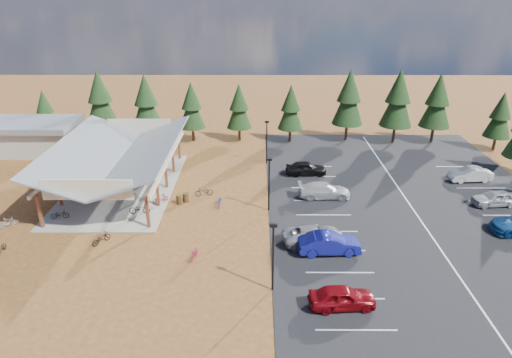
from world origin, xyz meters
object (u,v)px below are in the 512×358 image
(bike_6, at_px, (143,176))
(car_1, at_px, (329,243))
(bike_8, at_px, (1,249))
(car_2, at_px, (314,235))
(bike_14, at_px, (220,201))
(bike_1, at_px, (96,192))
(bike_16, at_px, (204,192))
(bike_12, at_px, (101,238))
(bike_2, at_px, (109,171))
(car_4, at_px, (306,168))
(car_9, at_px, (470,174))
(bike_pavilion, at_px, (118,153))
(bike_0, at_px, (60,214))
(outbuilding, at_px, (32,136))
(bike_15, at_px, (160,199))
(trash_bin_1, at_px, (186,197))
(car_8, at_px, (495,198))
(trash_bin_0, at_px, (180,200))
(car_0, at_px, (342,297))
(car_3, at_px, (324,190))
(lamp_post_2, at_px, (267,139))
(bike_11, at_px, (194,253))
(bike_7, at_px, (148,159))
(lamp_post_1, at_px, (269,181))
(bike_3, at_px, (103,165))
(lamp_post_0, at_px, (273,253))
(bike_5, at_px, (129,194))
(bike_9, at_px, (8,222))
(bike_4, at_px, (139,209))

(bike_6, height_order, car_1, car_1)
(bike_8, relative_size, car_2, 0.31)
(bike_14, distance_m, car_1, 12.37)
(bike_1, xyz_separation_m, bike_6, (3.68, 4.21, -0.09))
(bike_16, bearing_deg, bike_12, -56.81)
(bike_2, xyz_separation_m, car_4, (21.57, 0.44, 0.25))
(bike_16, xyz_separation_m, car_9, (27.88, 3.79, 0.31))
(bike_pavilion, distance_m, bike_0, 8.49)
(outbuilding, height_order, bike_15, outbuilding)
(trash_bin_1, bearing_deg, car_8, -1.43)
(trash_bin_0, height_order, car_9, car_9)
(car_1, bearing_deg, bike_6, 48.33)
(trash_bin_0, xyz_separation_m, car_9, (30.03, 5.58, 0.33))
(car_0, bearing_deg, car_3, -8.05)
(bike_8, bearing_deg, lamp_post_2, 39.18)
(car_4, bearing_deg, trash_bin_1, 116.36)
(bike_14, distance_m, car_8, 26.08)
(trash_bin_1, relative_size, car_1, 0.18)
(trash_bin_1, bearing_deg, outbuilding, 146.01)
(bike_11, bearing_deg, bike_6, 131.93)
(lamp_post_2, relative_size, bike_1, 2.83)
(lamp_post_2, relative_size, bike_2, 3.06)
(bike_7, distance_m, car_3, 21.30)
(lamp_post_2, bearing_deg, car_2, -78.89)
(trash_bin_0, bearing_deg, bike_7, 117.27)
(bike_7, distance_m, bike_15, 10.80)
(lamp_post_1, height_order, bike_16, lamp_post_1)
(lamp_post_2, xyz_separation_m, bike_6, (-13.22, -5.28, -2.42))
(lamp_post_2, xyz_separation_m, bike_3, (-18.49, -2.00, -2.40))
(bike_2, bearing_deg, trash_bin_0, -120.15)
(bike_12, distance_m, bike_14, 11.41)
(car_2, bearing_deg, bike_0, 71.54)
(bike_0, bearing_deg, lamp_post_0, -131.04)
(bike_5, xyz_separation_m, car_2, (17.05, -7.97, 0.14))
(bike_8, xyz_separation_m, car_3, (26.55, 10.18, 0.37))
(bike_7, bearing_deg, bike_14, -143.80)
(bike_12, xyz_separation_m, car_4, (17.99, 14.48, 0.33))
(lamp_post_2, xyz_separation_m, bike_9, (-22.55, -15.30, -2.51))
(bike_5, distance_m, car_4, 18.96)
(bike_15, height_order, car_3, car_3)
(bike_5, relative_size, bike_15, 1.05)
(bike_1, bearing_deg, bike_5, -111.33)
(bike_11, xyz_separation_m, bike_15, (-4.49, 9.57, 0.04))
(bike_4, height_order, car_9, car_9)
(bike_15, relative_size, car_1, 0.33)
(bike_9, bearing_deg, bike_5, -85.45)
(bike_3, relative_size, car_2, 0.31)
(bike_5, distance_m, bike_9, 10.51)
(bike_5, relative_size, bike_12, 0.96)
(bike_0, distance_m, car_2, 22.54)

